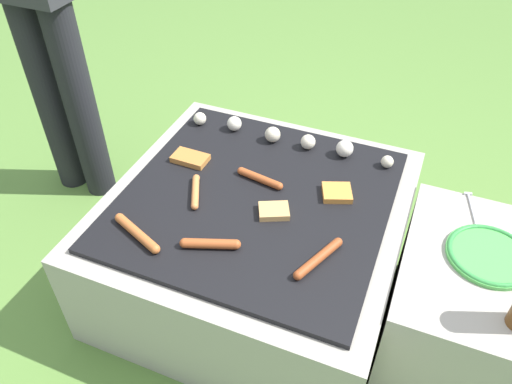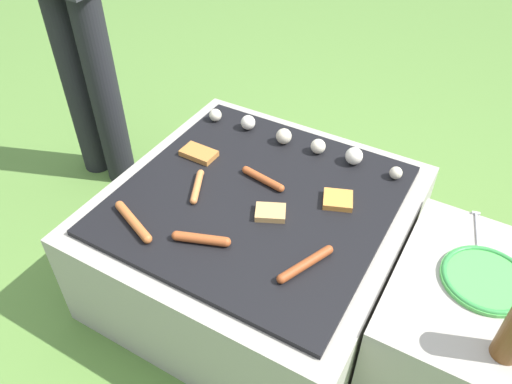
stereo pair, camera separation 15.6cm
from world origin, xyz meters
The scene contains 14 objects.
ground_plane centered at (0.00, 0.00, 0.00)m, with size 14.00×14.00×0.00m, color #567F38.
grill centered at (0.00, 0.00, 0.20)m, with size 0.93×0.93×0.41m.
side_ledge centered at (0.70, -0.02, 0.20)m, with size 0.45×0.57×0.41m.
sausage_front_center centered at (0.26, -0.18, 0.42)m, with size 0.09×0.18×0.03m.
sausage_front_left centered at (-0.18, -0.06, 0.42)m, with size 0.08×0.14×0.02m.
sausage_mid_right centered at (-0.25, -0.29, 0.42)m, with size 0.19×0.10×0.03m.
sausage_back_right centered at (-0.04, -0.25, 0.42)m, with size 0.17×0.08×0.03m.
sausage_front_right centered at (-0.02, 0.08, 0.42)m, with size 0.17×0.05×0.03m.
bread_slice_left centered at (0.23, 0.10, 0.42)m, with size 0.12×0.11×0.02m.
bread_slice_center centered at (0.08, -0.05, 0.42)m, with size 0.11×0.10×0.02m.
bread_slice_right centered at (-0.28, 0.09, 0.42)m, with size 0.12×0.08×0.02m.
mushroom_row centered at (0.00, 0.31, 0.43)m, with size 0.75×0.07×0.06m.
plate_colorful centered at (0.70, 0.01, 0.42)m, with size 0.24×0.24×0.02m.
fork_utensil centered at (0.64, 0.19, 0.41)m, with size 0.06×0.18×0.01m.
Camera 1 is at (0.45, -1.09, 1.46)m, focal length 35.00 mm.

